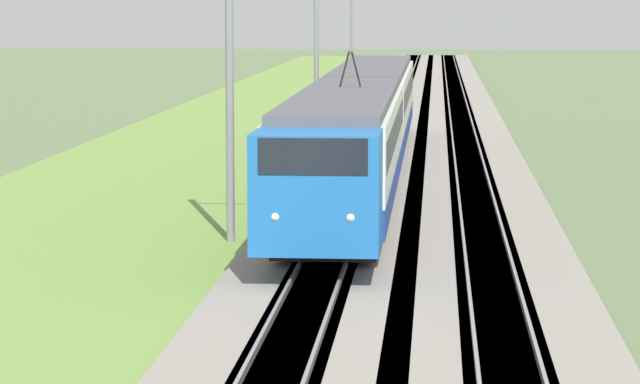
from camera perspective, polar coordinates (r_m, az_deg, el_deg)
ballast_main at (r=55.74m, az=1.70°, el=0.69°), size 240.00×4.40×0.30m
ballast_adjacent at (r=55.70m, az=5.68°, el=0.65°), size 240.00×4.40×0.30m
track_main at (r=55.74m, az=1.70°, el=0.70°), size 240.00×1.57×0.45m
track_adjacent at (r=55.70m, az=5.68°, el=0.66°), size 240.00×1.57×0.45m
grass_verge at (r=56.54m, az=-5.52°, el=0.66°), size 240.00×12.08×0.12m
passenger_train at (r=52.86m, az=1.57°, el=2.69°), size 41.05×2.96×4.97m
catenary_mast_mid at (r=39.94m, az=-3.34°, el=4.31°), size 0.22×2.56×8.65m
catenary_mast_far at (r=68.52m, az=-0.09°, el=5.65°), size 0.22×2.56×8.93m
catenary_mast_distant at (r=97.20m, az=1.25°, el=6.06°), size 0.22×2.56×8.78m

